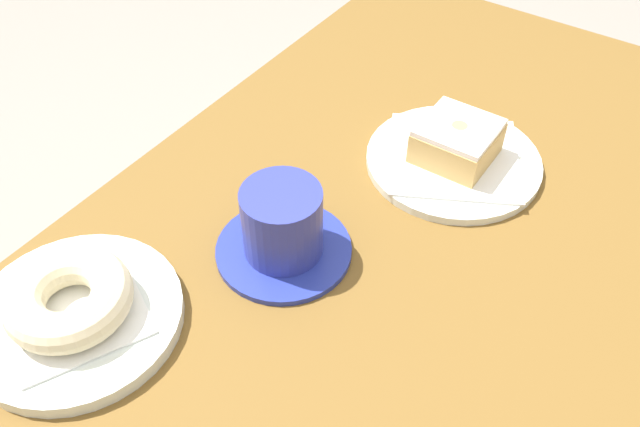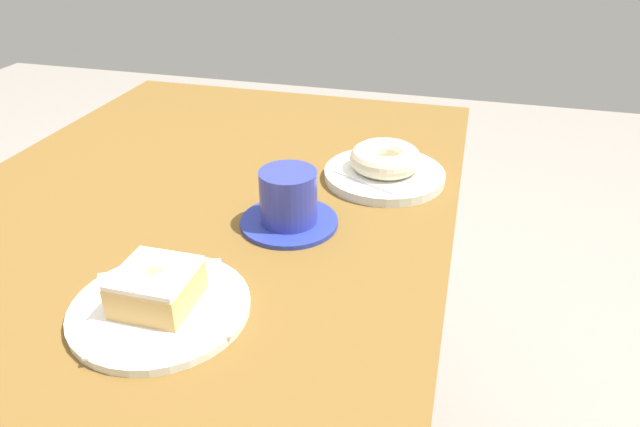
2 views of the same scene
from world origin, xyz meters
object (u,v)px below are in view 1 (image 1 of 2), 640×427
at_px(plate_glazed_square, 453,161).
at_px(coffee_cup, 282,227).
at_px(plate_sugar_ring, 77,317).
at_px(donut_glazed_square, 457,141).
at_px(donut_sugar_ring, 68,298).

xyz_separation_m(plate_glazed_square, coffee_cup, (0.22, -0.08, 0.03)).
distance_m(plate_glazed_square, plate_sugar_ring, 0.44).
relative_size(plate_glazed_square, plate_sugar_ring, 1.03).
bearing_deg(coffee_cup, donut_glazed_square, 159.71).
bearing_deg(coffee_cup, plate_glazed_square, 159.71).
distance_m(donut_glazed_square, plate_sugar_ring, 0.45).
bearing_deg(plate_sugar_ring, donut_sugar_ring, 0.00).
relative_size(donut_sugar_ring, coffee_cup, 0.83).
bearing_deg(donut_glazed_square, donut_sugar_ring, -25.30).
bearing_deg(plate_glazed_square, plate_sugar_ring, -25.30).
bearing_deg(donut_glazed_square, coffee_cup, -20.29).
height_order(plate_sugar_ring, donut_sugar_ring, donut_sugar_ring).
bearing_deg(plate_glazed_square, coffee_cup, -20.29).
height_order(plate_glazed_square, donut_glazed_square, donut_glazed_square).
relative_size(donut_glazed_square, donut_sugar_ring, 0.72).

